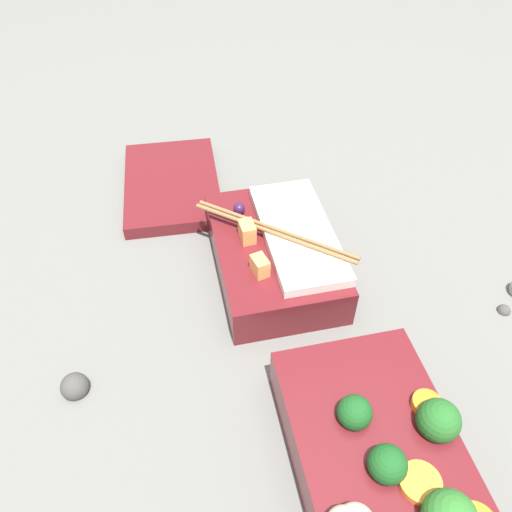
% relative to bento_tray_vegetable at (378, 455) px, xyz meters
% --- Properties ---
extents(ground_plane, '(3.00, 3.00, 0.00)m').
position_rel_bento_tray_vegetable_xyz_m(ground_plane, '(0.12, 0.02, -0.03)').
color(ground_plane, slate).
extents(bento_tray_vegetable, '(0.20, 0.14, 0.08)m').
position_rel_bento_tray_vegetable_xyz_m(bento_tray_vegetable, '(0.00, 0.00, 0.00)').
color(bento_tray_vegetable, maroon).
rests_on(bento_tray_vegetable, ground_plane).
extents(bento_tray_rice, '(0.20, 0.16, 0.07)m').
position_rel_bento_tray_vegetable_xyz_m(bento_tray_rice, '(0.26, 0.03, -0.00)').
color(bento_tray_rice, maroon).
rests_on(bento_tray_rice, ground_plane).
extents(bento_lid, '(0.21, 0.14, 0.02)m').
position_rel_bento_tray_vegetable_xyz_m(bento_lid, '(0.45, 0.14, -0.02)').
color(bento_lid, maroon).
rests_on(bento_lid, ground_plane).
extents(pebble_0, '(0.03, 0.03, 0.03)m').
position_rel_bento_tray_vegetable_xyz_m(pebble_0, '(0.14, 0.26, -0.02)').
color(pebble_0, '#474442').
rests_on(pebble_0, ground_plane).
extents(pebble_1, '(0.02, 0.02, 0.02)m').
position_rel_bento_tray_vegetable_xyz_m(pebble_1, '(0.14, -0.21, -0.03)').
color(pebble_1, '#474442').
rests_on(pebble_1, ground_plane).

